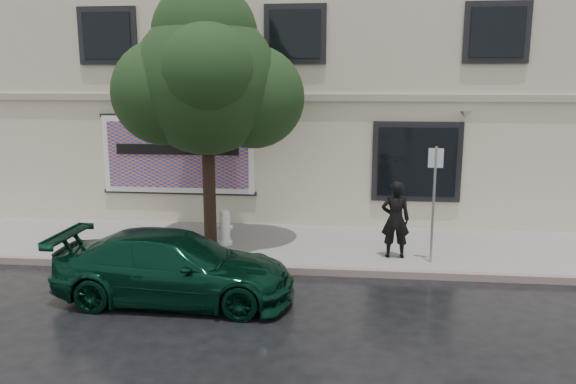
# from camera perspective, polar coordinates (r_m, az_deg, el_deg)

# --- Properties ---
(ground) EXTENTS (90.00, 90.00, 0.00)m
(ground) POSITION_cam_1_polar(r_m,az_deg,el_deg) (10.73, -1.90, -10.91)
(ground) COLOR black
(ground) RESTS_ON ground
(sidewalk) EXTENTS (20.00, 3.50, 0.15)m
(sidewalk) POSITION_cam_1_polar(r_m,az_deg,el_deg) (13.75, -0.00, -5.50)
(sidewalk) COLOR gray
(sidewalk) RESTS_ON ground
(curb) EXTENTS (20.00, 0.18, 0.16)m
(curb) POSITION_cam_1_polar(r_m,az_deg,el_deg) (12.09, -0.90, -7.90)
(curb) COLOR gray
(curb) RESTS_ON ground
(building) EXTENTS (20.00, 8.12, 7.00)m
(building) POSITION_cam_1_polar(r_m,az_deg,el_deg) (18.88, 1.91, 9.66)
(building) COLOR beige
(building) RESTS_ON ground
(billboard) EXTENTS (4.30, 0.16, 2.20)m
(billboard) POSITION_cam_1_polar(r_m,az_deg,el_deg) (15.58, -11.13, 3.74)
(billboard) COLOR white
(billboard) RESTS_ON ground
(car) EXTENTS (4.48, 2.06, 1.29)m
(car) POSITION_cam_1_polar(r_m,az_deg,el_deg) (10.72, -11.43, -7.47)
(car) COLOR black
(car) RESTS_ON ground
(pedestrian) EXTENTS (0.64, 0.43, 1.73)m
(pedestrian) POSITION_cam_1_polar(r_m,az_deg,el_deg) (12.67, 10.86, -2.77)
(pedestrian) COLOR black
(pedestrian) RESTS_ON sidewalk
(umbrella) EXTENTS (1.05, 1.05, 0.66)m
(umbrella) POSITION_cam_1_polar(r_m,az_deg,el_deg) (12.44, 11.06, 2.57)
(umbrella) COLOR black
(umbrella) RESTS_ON pedestrian
(street_tree) EXTENTS (3.28, 3.28, 5.49)m
(street_tree) POSITION_cam_1_polar(r_m,az_deg,el_deg) (13.01, -8.30, 10.90)
(street_tree) COLOR #332016
(street_tree) RESTS_ON sidewalk
(fire_hydrant) EXTENTS (0.36, 0.34, 0.88)m
(fire_hydrant) POSITION_cam_1_polar(r_m,az_deg,el_deg) (13.61, -6.42, -3.54)
(fire_hydrant) COLOR white
(fire_hydrant) RESTS_ON sidewalk
(sign_pole) EXTENTS (0.31, 0.06, 2.54)m
(sign_pole) POSITION_cam_1_polar(r_m,az_deg,el_deg) (12.33, 14.61, -0.17)
(sign_pole) COLOR #92949A
(sign_pole) RESTS_ON sidewalk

